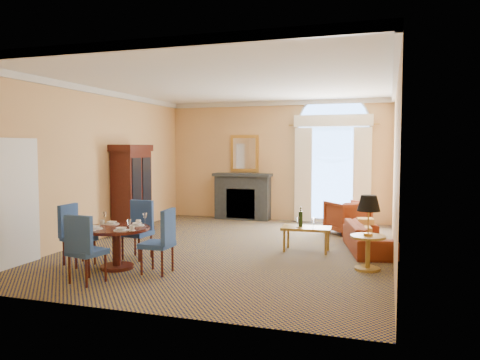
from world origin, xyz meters
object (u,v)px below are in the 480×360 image
(sofa, at_px, (368,237))
(side_table, at_px, (368,223))
(armoire, at_px, (132,191))
(dining_table, at_px, (117,237))
(armchair, at_px, (347,217))
(coffee_table, at_px, (306,228))

(sofa, relative_size, side_table, 1.54)
(armoire, height_order, dining_table, armoire)
(sofa, xyz_separation_m, side_table, (0.05, -1.41, 0.50))
(armoire, height_order, armchair, armoire)
(armchair, xyz_separation_m, coffee_table, (-0.59, -2.12, 0.06))
(dining_table, distance_m, armchair, 5.42)
(armoire, relative_size, side_table, 1.72)
(sofa, height_order, armchair, armchair)
(armchair, distance_m, side_table, 3.23)
(dining_table, relative_size, sofa, 0.59)
(armoire, xyz_separation_m, side_table, (5.32, -1.74, -0.21))
(dining_table, bearing_deg, sofa, 33.70)
(coffee_table, bearing_deg, armchair, 71.28)
(armoire, bearing_deg, sofa, -3.54)
(coffee_table, bearing_deg, dining_table, -144.42)
(armoire, relative_size, dining_table, 1.89)
(coffee_table, bearing_deg, sofa, 15.14)
(dining_table, xyz_separation_m, sofa, (3.84, 2.56, -0.24))
(coffee_table, relative_size, side_table, 0.80)
(dining_table, bearing_deg, side_table, 16.47)
(armchair, relative_size, side_table, 0.70)
(armoire, bearing_deg, coffee_table, -9.60)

